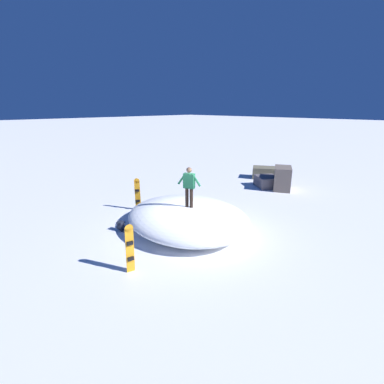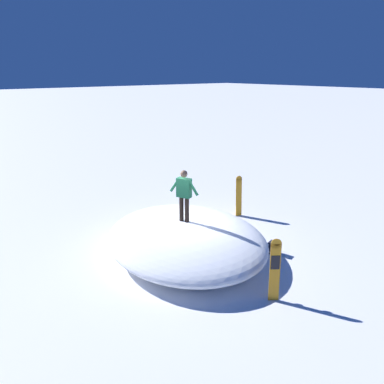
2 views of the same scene
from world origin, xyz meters
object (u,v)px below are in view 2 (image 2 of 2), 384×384
(snowboard_primary_upright, at_px, (239,195))
(snowboard_secondary_upright, at_px, (275,269))
(snowboarder_standing, at_px, (184,192))
(backpack_near, at_px, (274,248))

(snowboard_primary_upright, bearing_deg, snowboard_secondary_upright, -127.12)
(snowboard_primary_upright, relative_size, snowboard_secondary_upright, 0.99)
(snowboarder_standing, distance_m, snowboard_secondary_upright, 3.70)
(snowboard_primary_upright, height_order, snowboard_secondary_upright, snowboard_secondary_upright)
(snowboard_primary_upright, distance_m, snowboard_secondary_upright, 5.61)
(backpack_near, bearing_deg, snowboard_secondary_upright, -142.16)
(snowboarder_standing, distance_m, backpack_near, 3.41)
(snowboard_secondary_upright, distance_m, backpack_near, 2.54)
(snowboarder_standing, height_order, snowboard_primary_upright, snowboarder_standing)
(snowboarder_standing, relative_size, backpack_near, 3.10)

